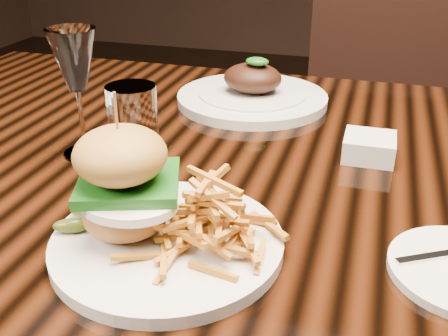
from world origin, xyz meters
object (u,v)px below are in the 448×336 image
(dining_table, at_px, (280,206))
(far_dish, at_px, (252,94))
(burger_plate, at_px, (164,211))
(wine_glass, at_px, (75,64))
(chair_far, at_px, (376,107))

(dining_table, xyz_separation_m, far_dish, (-0.11, 0.24, 0.09))
(dining_table, relative_size, far_dish, 5.57)
(burger_plate, bearing_deg, dining_table, 64.74)
(wine_glass, relative_size, far_dish, 0.66)
(dining_table, xyz_separation_m, chair_far, (0.13, 0.89, -0.13))
(far_dish, bearing_deg, chair_far, 70.07)
(dining_table, relative_size, wine_glass, 8.38)
(wine_glass, xyz_separation_m, far_dish, (0.19, 0.30, -0.12))
(burger_plate, relative_size, far_dish, 0.89)
(dining_table, bearing_deg, far_dish, 113.92)
(wine_glass, xyz_separation_m, chair_far, (0.43, 0.95, -0.35))
(burger_plate, xyz_separation_m, far_dish, (-0.02, 0.49, -0.03))
(chair_far, bearing_deg, burger_plate, -100.12)
(wine_glass, distance_m, far_dish, 0.37)
(dining_table, distance_m, wine_glass, 0.37)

